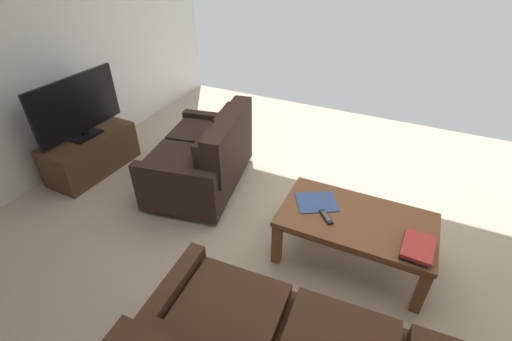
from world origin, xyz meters
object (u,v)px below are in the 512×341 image
(flat_tv, at_px, (77,107))
(coffee_table, at_px, (356,224))
(tv_stand, at_px, (91,153))
(tv_remote, at_px, (326,217))
(loose_magazine, at_px, (317,202))
(loveseat_near, at_px, (205,157))
(book_stack, at_px, (417,248))

(flat_tv, bearing_deg, coffee_table, 178.33)
(coffee_table, distance_m, tv_stand, 2.91)
(coffee_table, height_order, tv_remote, tv_remote)
(tv_stand, distance_m, flat_tv, 0.55)
(flat_tv, relative_size, loose_magazine, 3.20)
(loose_magazine, bearing_deg, loveseat_near, 45.60)
(loveseat_near, relative_size, book_stack, 4.59)
(flat_tv, height_order, book_stack, flat_tv)
(loose_magazine, bearing_deg, coffee_table, -127.96)
(tv_stand, xyz_separation_m, loose_magazine, (-2.57, 0.04, 0.23))
(book_stack, height_order, tv_remote, book_stack)
(coffee_table, height_order, book_stack, book_stack)
(tv_stand, bearing_deg, book_stack, 175.80)
(coffee_table, relative_size, flat_tv, 1.15)
(loveseat_near, distance_m, book_stack, 2.11)
(coffee_table, relative_size, loose_magazine, 3.69)
(loveseat_near, distance_m, coffee_table, 1.65)
(loveseat_near, height_order, book_stack, loveseat_near)
(loveseat_near, bearing_deg, tv_stand, 12.71)
(book_stack, bearing_deg, tv_remote, -5.32)
(loveseat_near, bearing_deg, tv_remote, 161.00)
(coffee_table, xyz_separation_m, tv_stand, (2.90, -0.08, -0.16))
(coffee_table, xyz_separation_m, book_stack, (-0.44, 0.16, 0.09))
(coffee_table, height_order, flat_tv, flat_tv)
(coffee_table, relative_size, tv_stand, 1.18)
(tv_stand, relative_size, book_stack, 3.36)
(tv_remote, bearing_deg, coffee_table, -155.19)
(loveseat_near, height_order, tv_stand, loveseat_near)
(flat_tv, bearing_deg, tv_stand, 31.65)
(loveseat_near, height_order, loose_magazine, loveseat_near)
(flat_tv, bearing_deg, tv_remote, 176.07)
(book_stack, bearing_deg, loose_magazine, -15.14)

